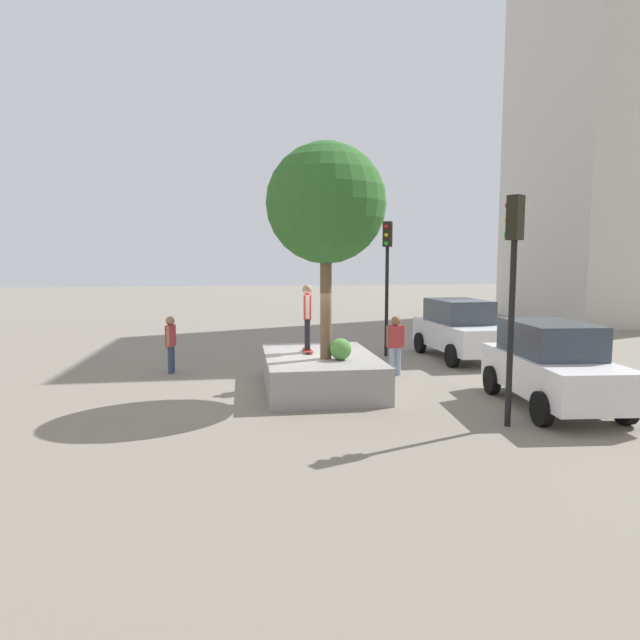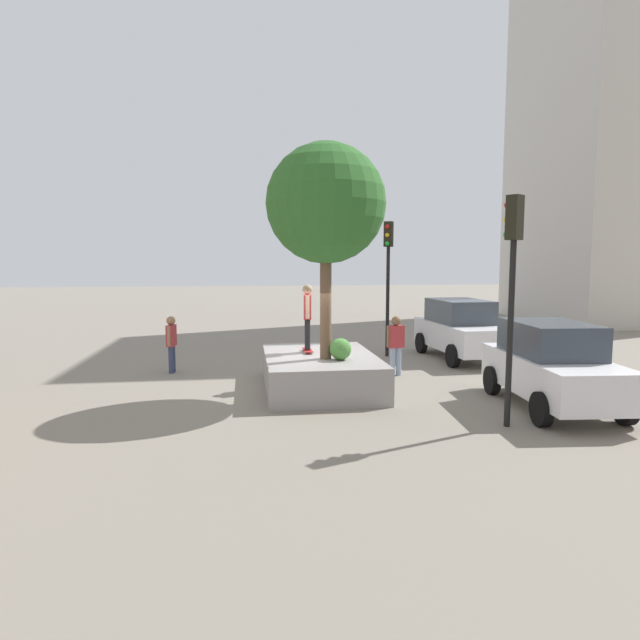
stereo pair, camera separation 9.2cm
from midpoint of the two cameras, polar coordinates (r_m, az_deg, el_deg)
ground_plane at (r=14.12m, az=-0.67°, el=-7.17°), size 120.00×120.00×0.00m
planter_ledge at (r=13.97m, az=0.19°, el=-5.47°), size 4.14×2.80×0.88m
plaza_tree at (r=13.21m, az=0.82°, el=12.12°), size 2.88×2.88×5.21m
boxwood_shrub at (r=13.14m, az=2.38°, el=-3.09°), size 0.53×0.53×0.53m
skateboard at (r=14.25m, az=-1.14°, el=-3.21°), size 0.80×0.22×0.07m
skateboarder at (r=14.12m, az=-1.15°, el=0.83°), size 0.58×0.27×1.72m
police_car at (r=18.78m, az=14.79°, el=-0.91°), size 4.33×2.14×1.98m
sedan_parked at (r=13.17m, az=23.47°, el=-4.35°), size 4.24×2.20×1.91m
traffic_light_corner at (r=11.11m, az=19.86°, el=4.90°), size 0.37×0.37×4.53m
traffic_light_median at (r=18.61m, az=7.34°, el=5.76°), size 0.37×0.36×4.61m
pedestrian_crossing at (r=16.39m, az=-15.27°, el=-2.08°), size 0.56×0.26×1.68m
passerby_with_bag at (r=15.58m, az=8.19°, el=-2.26°), size 0.28×0.57×1.72m
office_tower_glass at (r=34.76m, az=27.85°, el=19.87°), size 9.05×6.67×23.79m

